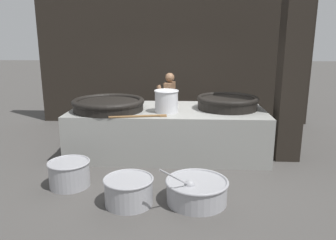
% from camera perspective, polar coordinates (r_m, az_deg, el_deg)
% --- Properties ---
extents(ground_plane, '(60.00, 60.00, 0.00)m').
position_cam_1_polar(ground_plane, '(6.92, 0.00, -5.68)').
color(ground_plane, '#474442').
extents(back_wall, '(7.46, 0.24, 3.78)m').
position_cam_1_polar(back_wall, '(9.20, 0.90, 11.22)').
color(back_wall, black).
rests_on(back_wall, ground_plane).
extents(support_pillar, '(0.46, 0.46, 3.78)m').
position_cam_1_polar(support_pillar, '(6.65, 20.89, 9.29)').
color(support_pillar, black).
rests_on(support_pillar, ground_plane).
extents(hearth_platform, '(3.89, 1.75, 0.94)m').
position_cam_1_polar(hearth_platform, '(6.78, 0.00, -1.93)').
color(hearth_platform, gray).
rests_on(hearth_platform, ground_plane).
extents(giant_wok_near, '(1.43, 1.43, 0.23)m').
position_cam_1_polar(giant_wok_near, '(6.61, -10.32, 2.74)').
color(giant_wok_near, black).
rests_on(giant_wok_near, hearth_platform).
extents(giant_wok_far, '(1.24, 1.24, 0.26)m').
position_cam_1_polar(giant_wok_far, '(6.75, 10.30, 3.10)').
color(giant_wok_far, black).
rests_on(giant_wok_far, hearth_platform).
extents(stock_pot, '(0.48, 0.48, 0.43)m').
position_cam_1_polar(stock_pot, '(6.32, -0.28, 3.37)').
color(stock_pot, silver).
rests_on(stock_pot, hearth_platform).
extents(stirring_paddle, '(1.04, 0.28, 0.04)m').
position_cam_1_polar(stirring_paddle, '(5.96, -4.71, 0.66)').
color(stirring_paddle, brown).
rests_on(stirring_paddle, hearth_platform).
extents(cook, '(0.44, 0.62, 1.56)m').
position_cam_1_polar(cook, '(7.80, 0.24, 2.99)').
color(cook, brown).
rests_on(cook, ground_plane).
extents(prep_bowl_vegetables, '(0.97, 1.01, 0.73)m').
position_cam_1_polar(prep_bowl_vegetables, '(4.88, 5.01, -12.01)').
color(prep_bowl_vegetables, '#9E9EA3').
rests_on(prep_bowl_vegetables, ground_plane).
extents(prep_bowl_meat, '(0.73, 0.73, 0.40)m').
position_cam_1_polar(prep_bowl_meat, '(4.84, -6.86, -11.96)').
color(prep_bowl_meat, '#9E9EA3').
rests_on(prep_bowl_meat, ground_plane).
extents(prep_bowl_extra, '(0.67, 0.67, 0.42)m').
position_cam_1_polar(prep_bowl_extra, '(5.57, -16.80, -8.75)').
color(prep_bowl_extra, '#9E9EA3').
rests_on(prep_bowl_extra, ground_plane).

